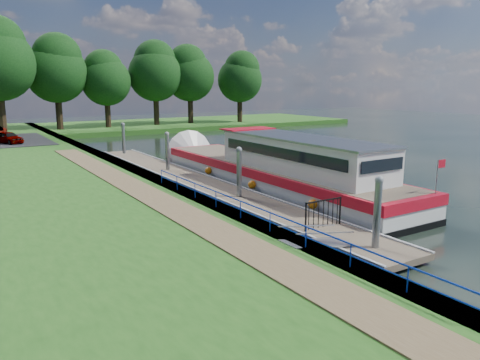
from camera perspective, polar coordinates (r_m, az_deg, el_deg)
ground at (r=17.66m, az=14.85°, el=-8.68°), size 160.00×160.00×0.00m
bank_edge at (r=28.48m, az=-11.47°, el=-0.03°), size 1.10×90.00×0.78m
far_bank at (r=67.92m, az=-11.13°, el=6.53°), size 60.00×18.00×0.60m
footpath at (r=21.37m, az=-9.45°, el=-2.67°), size 1.60×40.00×0.05m
blue_fence at (r=17.72m, az=1.79°, el=-3.77°), size 0.04×18.04×0.72m
pontoon at (r=27.73m, az=-5.05°, el=-0.58°), size 2.50×30.00×0.56m
mooring_piles at (r=27.53m, az=-5.09°, el=1.65°), size 0.30×27.30×3.55m
gangway at (r=16.56m, az=9.27°, el=-7.52°), size 2.58×1.00×0.92m
gate_panel at (r=18.80m, az=10.15°, el=-3.56°), size 1.85×0.05×1.15m
barge at (r=27.67m, az=3.52°, el=1.32°), size 4.36×21.15×4.78m
horizon_trees at (r=60.83m, az=-22.56°, el=12.54°), size 54.38×10.03×12.87m
car_a at (r=46.69m, az=-26.36°, el=4.68°), size 2.43×3.39×1.07m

